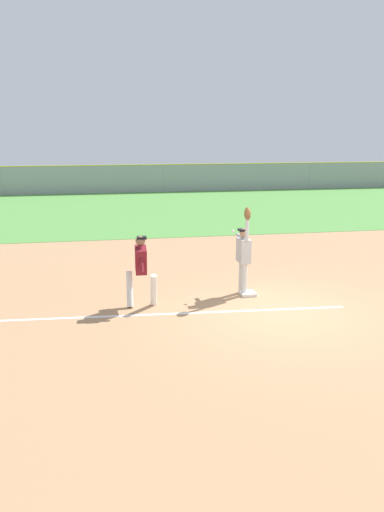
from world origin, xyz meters
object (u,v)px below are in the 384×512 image
object	(u,v)px
parked_car_black	(87,177)
parked_car_white	(259,174)
parked_car_red	(179,176)
baseball	(233,231)
runner	(141,266)
fielder	(244,252)
first_base	(248,293)

from	to	relation	value
parked_car_black	parked_car_white	distance (m)	13.03
parked_car_black	parked_car_red	distance (m)	6.75
parked_car_red	baseball	bearing A→B (deg)	-91.94
parked_car_black	parked_car_white	size ratio (longest dim) A/B	1.01
runner	baseball	bearing A→B (deg)	17.47
baseball	parked_car_red	distance (m)	25.68
fielder	parked_car_white	bearing A→B (deg)	-111.05
fielder	parked_car_red	bearing A→B (deg)	-97.95
parked_car_black	parked_car_red	bearing A→B (deg)	-4.84
parked_car_white	runner	bearing A→B (deg)	-108.83
parked_car_black	parked_car_white	bearing A→B (deg)	-3.83
fielder	parked_car_white	size ratio (longest dim) A/B	0.50
fielder	parked_car_red	size ratio (longest dim) A/B	0.51
baseball	parked_car_black	bearing A→B (deg)	99.66
fielder	parked_car_white	world-z (taller)	fielder
runner	baseball	xyz separation A→B (m)	(2.38, 0.68, 0.62)
first_base	baseball	xyz separation A→B (m)	(-0.35, 0.30, 1.58)
first_base	parked_car_white	world-z (taller)	parked_car_white
parked_car_white	parked_car_red	bearing A→B (deg)	-172.94
runner	parked_car_red	distance (m)	26.67
runner	parked_car_red	size ratio (longest dim) A/B	0.38
runner	first_base	bearing A→B (deg)	9.53
fielder	parked_car_black	xyz separation A→B (m)	(-4.56, 25.62, -0.45)
baseball	parked_car_red	size ratio (longest dim) A/B	0.02
fielder	runner	xyz separation A→B (m)	(-2.62, -0.48, -0.12)
parked_car_red	parked_car_white	world-z (taller)	same
parked_car_black	runner	bearing A→B (deg)	-91.77
baseball	runner	bearing A→B (deg)	-163.96
fielder	parked_car_black	bearing A→B (deg)	-83.01
fielder	parked_car_black	distance (m)	26.03
fielder	parked_car_white	distance (m)	27.46
parked_car_red	parked_car_white	distance (m)	6.29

